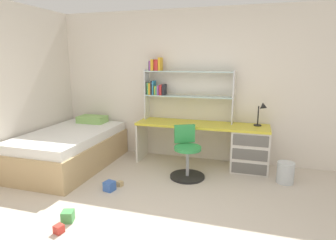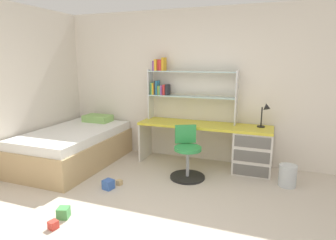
# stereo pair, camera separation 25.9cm
# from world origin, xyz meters

# --- Properties ---
(room_shell) EXTENTS (6.04, 6.08, 2.57)m
(room_shell) POSITION_xyz_m (-1.28, 1.28, 1.29)
(room_shell) COLOR silver
(room_shell) RESTS_ON ground_plane
(desk) EXTENTS (2.15, 0.56, 0.71)m
(desk) POSITION_xyz_m (0.72, 2.24, 0.40)
(desk) COLOR gold
(desk) RESTS_ON ground_plane
(bookshelf_hutch) EXTENTS (1.51, 0.22, 1.07)m
(bookshelf_hutch) POSITION_xyz_m (-0.36, 2.40, 1.32)
(bookshelf_hutch) COLOR silver
(bookshelf_hutch) RESTS_ON desk
(desk_lamp) EXTENTS (0.20, 0.17, 0.38)m
(desk_lamp) POSITION_xyz_m (1.08, 2.32, 0.96)
(desk_lamp) COLOR black
(desk_lamp) RESTS_ON desk
(swivel_chair) EXTENTS (0.52, 0.52, 0.77)m
(swivel_chair) POSITION_xyz_m (0.03, 1.67, 0.30)
(swivel_chair) COLOR black
(swivel_chair) RESTS_ON ground_plane
(bed_platform) EXTENTS (1.17, 1.94, 0.71)m
(bed_platform) POSITION_xyz_m (-1.92, 1.56, 0.29)
(bed_platform) COLOR tan
(bed_platform) RESTS_ON ground_plane
(waste_bin) EXTENTS (0.24, 0.24, 0.30)m
(waste_bin) POSITION_xyz_m (1.44, 1.87, 0.15)
(waste_bin) COLOR silver
(waste_bin) RESTS_ON ground_plane
(toy_block_natural_0) EXTENTS (0.09, 0.09, 0.07)m
(toy_block_natural_0) POSITION_xyz_m (-0.78, 1.07, 0.04)
(toy_block_natural_0) COLOR tan
(toy_block_natural_0) RESTS_ON ground_plane
(toy_block_blue_1) EXTENTS (0.15, 0.15, 0.13)m
(toy_block_blue_1) POSITION_xyz_m (-0.86, 0.91, 0.06)
(toy_block_blue_1) COLOR #3860B7
(toy_block_blue_1) RESTS_ON ground_plane
(toy_block_red_2) EXTENTS (0.10, 0.10, 0.09)m
(toy_block_red_2) POSITION_xyz_m (-0.89, -0.10, 0.04)
(toy_block_red_2) COLOR red
(toy_block_red_2) RESTS_ON ground_plane
(toy_block_green_3) EXTENTS (0.15, 0.15, 0.12)m
(toy_block_green_3) POSITION_xyz_m (-0.93, 0.10, 0.06)
(toy_block_green_3) COLOR #479E51
(toy_block_green_3) RESTS_ON ground_plane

